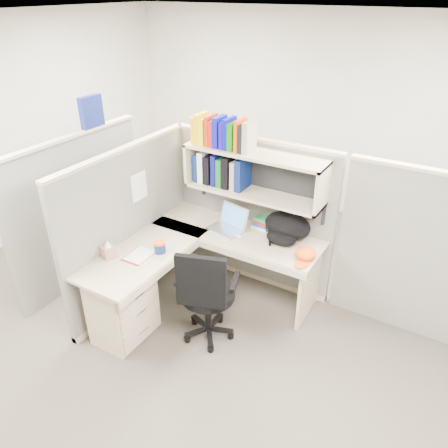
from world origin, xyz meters
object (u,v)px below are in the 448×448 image
Objects in this scene: laptop at (226,220)px; backpack at (285,228)px; task_chair at (207,308)px; snack_canister at (160,247)px; desk at (154,287)px.

backpack reaches higher than laptop.
task_chair reaches higher than backpack.
laptop is 0.60m from backpack.
laptop is at bearing 108.29° from task_chair.
backpack is at bearing 69.19° from task_chair.
backpack is 4.02× the size of snack_canister.
snack_canister is at bearing 170.80° from task_chair.
task_chair reaches higher than desk.
snack_canister is at bearing -102.42° from laptop.
task_chair is at bearing -9.20° from snack_canister.
task_chair is at bearing 7.59° from desk.
desk is at bearing -80.24° from snack_canister.
desk is 1.37m from backpack.
backpack is at bearing 41.15° from snack_canister.
task_chair reaches higher than snack_canister.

